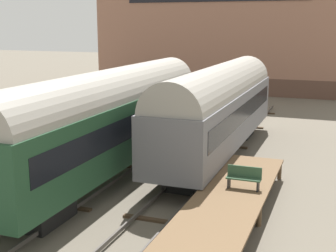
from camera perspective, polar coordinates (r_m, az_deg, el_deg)
name	(u,v)px	position (r m, az deg, el deg)	size (l,w,h in m)	color
ground_plane	(17,237)	(18.13, -17.89, -12.76)	(200.00, 200.00, 0.00)	#60594C
track_middle	(17,233)	(18.07, -17.92, -12.35)	(2.60, 60.00, 0.26)	#4C4742
train_car_grey	(219,106)	(26.62, 6.19, 2.48)	(3.11, 16.73, 5.27)	black
train_car_green	(110,117)	(23.07, -7.14, 1.13)	(3.03, 18.17, 5.37)	black
station_platform	(228,200)	(18.35, 7.34, -8.95)	(2.72, 12.15, 0.96)	brown
bench	(244,177)	(19.31, 9.24, -6.13)	(1.40, 0.40, 0.91)	#2D4C33
warehouse_building	(226,7)	(56.21, 7.08, 14.24)	(28.03, 10.61, 18.92)	brown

